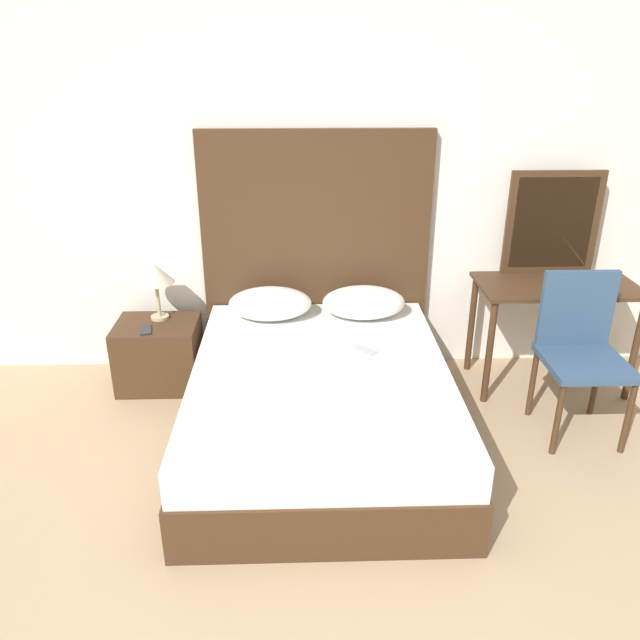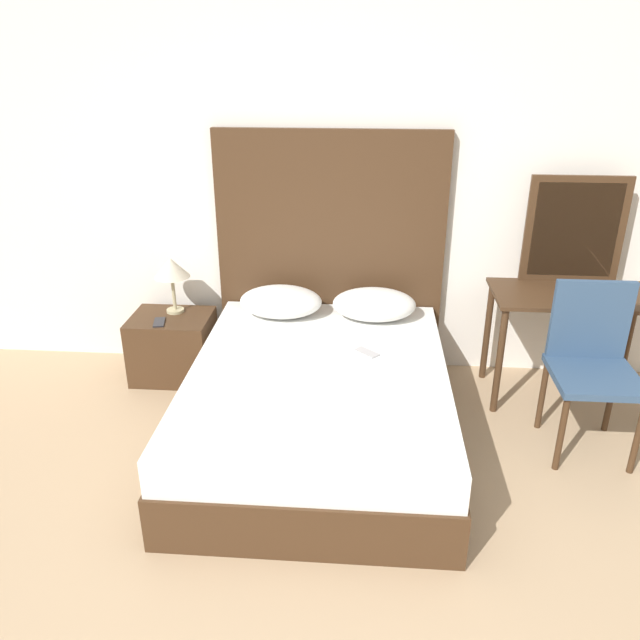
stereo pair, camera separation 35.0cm
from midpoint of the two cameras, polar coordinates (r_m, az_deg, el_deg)
The scene contains 12 objects.
wall_back at distance 4.24m, azimuth 2.73°, elevation 12.81°, with size 10.00×0.06×2.70m.
bed at distance 3.64m, azimuth 2.65°, elevation -7.87°, with size 1.47×1.91×0.49m.
headboard at distance 4.29m, azimuth 3.27°, elevation 5.88°, with size 1.54×0.05×1.68m.
pillow_left at distance 4.14m, azimuth -1.20°, elevation 1.64°, with size 0.55×0.38×0.20m.
pillow_right at distance 4.13m, azimuth 7.40°, elevation 1.38°, with size 0.55×0.38×0.20m.
phone_on_bed at distance 3.70m, azimuth 6.99°, elevation -3.04°, with size 0.16×0.15×0.01m.
nightstand at distance 4.44m, azimuth -11.10°, elevation -2.44°, with size 0.54×0.43×0.46m.
table_lamp at distance 4.30m, azimuth -11.20°, elevation 4.50°, with size 0.24×0.24×0.39m.
phone_on_nightstand at distance 4.26m, azimuth -12.24°, elevation -0.25°, with size 0.10×0.16×0.01m.
vanity_desk at distance 4.32m, azimuth 24.36°, elevation 0.69°, with size 1.03×0.53×0.74m.
vanity_mirror at distance 4.39m, azimuth 24.42°, elevation 7.48°, with size 0.62×0.03×0.69m.
chair at distance 3.90m, azimuth 26.03°, elevation -3.12°, with size 0.46×0.47×0.96m.
Camera 2 is at (0.30, -1.44, 2.16)m, focal length 35.00 mm.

